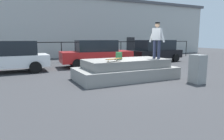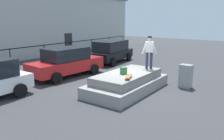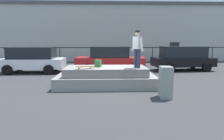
{
  "view_description": "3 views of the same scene",
  "coord_description": "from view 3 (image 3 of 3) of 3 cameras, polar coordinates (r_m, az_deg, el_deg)",
  "views": [
    {
      "loc": [
        -4.78,
        -8.2,
        1.86
      ],
      "look_at": [
        -0.56,
        0.44,
        0.36
      ],
      "focal_mm": 32.49,
      "sensor_mm": 36.0,
      "label": 1
    },
    {
      "loc": [
        -9.4,
        -5.85,
        3.5
      ],
      "look_at": [
        0.44,
        1.19,
        0.77
      ],
      "focal_mm": 37.01,
      "sensor_mm": 36.0,
      "label": 2
    },
    {
      "loc": [
        -0.22,
        -9.72,
        2.15
      ],
      "look_at": [
        0.18,
        0.44,
        0.69
      ],
      "focal_mm": 32.77,
      "sensor_mm": 36.0,
      "label": 3
    }
  ],
  "objects": [
    {
      "name": "ground_plane",
      "position": [
        9.96,
        -0.93,
        -4.3
      ],
      "size": [
        60.0,
        60.0,
        0.0
      ],
      "primitive_type": "plane",
      "color": "#38383A"
    },
    {
      "name": "concrete_ledge",
      "position": [
        9.73,
        -1.73,
        -2.09
      ],
      "size": [
        4.63,
        2.24,
        0.92
      ],
      "color": "gray",
      "rests_on": "ground_plane"
    },
    {
      "name": "skateboarder",
      "position": [
        9.28,
        7.11,
        6.47
      ],
      "size": [
        0.47,
        0.72,
        1.68
      ],
      "color": "#2D334C",
      "rests_on": "concrete_ledge"
    },
    {
      "name": "skateboard",
      "position": [
        9.07,
        -7.43,
        0.95
      ],
      "size": [
        0.85,
        0.51,
        0.12
      ],
      "color": "brown",
      "rests_on": "concrete_ledge"
    },
    {
      "name": "backpack",
      "position": [
        9.64,
        -3.91,
        1.82
      ],
      "size": [
        0.34,
        0.3,
        0.34
      ],
      "primitive_type": "cube",
      "rotation": [
        0.0,
        0.0,
        5.87
      ],
      "color": "#33723F",
      "rests_on": "concrete_ledge"
    },
    {
      "name": "car_white_hatchback_near",
      "position": [
        14.82,
        -21.27,
        2.84
      ],
      "size": [
        4.18,
        2.14,
        1.73
      ],
      "color": "white",
      "rests_on": "ground_plane"
    },
    {
      "name": "car_red_sedan_mid",
      "position": [
        14.24,
        -0.46,
        3.09
      ],
      "size": [
        4.83,
        2.35,
        1.76
      ],
      "color": "#B21E1E",
      "rests_on": "ground_plane"
    },
    {
      "name": "car_black_hatchback_far",
      "position": [
        15.76,
        19.13,
        3.25
      ],
      "size": [
        4.45,
        2.39,
        1.74
      ],
      "color": "black",
      "rests_on": "ground_plane"
    },
    {
      "name": "utility_box",
      "position": [
        7.97,
        14.72,
        -3.34
      ],
      "size": [
        0.49,
        0.64,
        1.2
      ],
      "primitive_type": "cube",
      "rotation": [
        0.0,
        0.0,
        -0.09
      ],
      "color": "gray",
      "rests_on": "ground_plane"
    },
    {
      "name": "fence_row",
      "position": [
        17.69,
        -1.53,
        5.05
      ],
      "size": [
        24.06,
        0.06,
        1.61
      ],
      "color": "black",
      "rests_on": "ground_plane"
    },
    {
      "name": "warehouse_building",
      "position": [
        24.75,
        -1.75,
        10.24
      ],
      "size": [
        36.36,
        7.5,
        6.07
      ],
      "color": "#B2B2AD",
      "rests_on": "ground_plane"
    }
  ]
}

